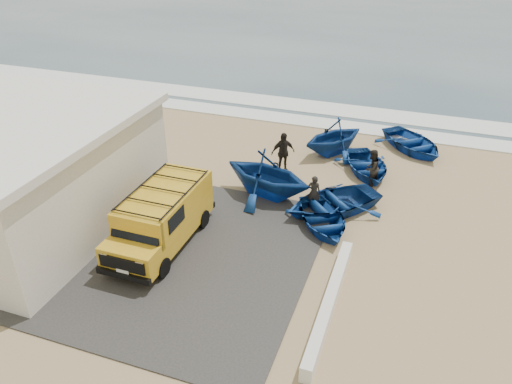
% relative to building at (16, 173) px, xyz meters
% --- Properties ---
extents(ground, '(160.00, 160.00, 0.00)m').
position_rel_building_xyz_m(ground, '(7.50, 2.00, -2.16)').
color(ground, tan).
extents(slab, '(12.00, 10.00, 0.05)m').
position_rel_building_xyz_m(slab, '(5.50, -0.00, -2.14)').
color(slab, '#3A3735').
rests_on(slab, ground).
extents(ocean, '(180.00, 88.00, 0.01)m').
position_rel_building_xyz_m(ocean, '(7.50, 58.00, -2.16)').
color(ocean, '#385166').
rests_on(ocean, ground).
extents(surf_line, '(180.00, 1.60, 0.06)m').
position_rel_building_xyz_m(surf_line, '(7.50, 14.00, -2.13)').
color(surf_line, white).
rests_on(surf_line, ground).
extents(surf_wash, '(180.00, 2.20, 0.04)m').
position_rel_building_xyz_m(surf_wash, '(7.50, 16.50, -2.14)').
color(surf_wash, white).
rests_on(surf_wash, ground).
extents(building, '(8.40, 9.40, 4.30)m').
position_rel_building_xyz_m(building, '(0.00, 0.00, 0.00)').
color(building, silver).
rests_on(building, ground).
extents(parapet, '(0.35, 6.00, 0.55)m').
position_rel_building_xyz_m(parapet, '(12.50, -1.00, -1.89)').
color(parapet, silver).
rests_on(parapet, ground).
extents(van, '(2.09, 5.11, 2.19)m').
position_rel_building_xyz_m(van, '(5.91, 0.47, -0.99)').
color(van, gold).
rests_on(van, ground).
extents(boat_near_left, '(3.87, 4.21, 0.71)m').
position_rel_building_xyz_m(boat_near_left, '(11.25, 3.47, -1.81)').
color(boat_near_left, navy).
rests_on(boat_near_left, ground).
extents(boat_near_right, '(5.06, 5.04, 0.86)m').
position_rel_building_xyz_m(boat_near_right, '(11.36, 4.77, -1.73)').
color(boat_near_right, navy).
rests_on(boat_near_right, ground).
extents(boat_mid_left, '(4.84, 4.44, 2.14)m').
position_rel_building_xyz_m(boat_mid_left, '(8.42, 5.07, -1.09)').
color(boat_mid_left, navy).
rests_on(boat_mid_left, ground).
extents(boat_mid_right, '(3.88, 4.38, 0.75)m').
position_rel_building_xyz_m(boat_mid_right, '(12.19, 8.66, -1.79)').
color(boat_mid_right, navy).
rests_on(boat_mid_right, ground).
extents(boat_far_left, '(4.57, 4.67, 1.87)m').
position_rel_building_xyz_m(boat_far_left, '(10.24, 10.23, -1.23)').
color(boat_far_left, navy).
rests_on(boat_far_left, ground).
extents(boat_far_right, '(4.76, 4.86, 0.82)m').
position_rel_building_xyz_m(boat_far_right, '(14.02, 11.99, -1.75)').
color(boat_far_right, navy).
rests_on(boat_far_right, ground).
extents(fisherman_front, '(0.58, 0.40, 1.51)m').
position_rel_building_xyz_m(fisherman_front, '(10.57, 4.73, -1.41)').
color(fisherman_front, black).
rests_on(fisherman_front, ground).
extents(fisherman_middle, '(0.96, 1.04, 1.73)m').
position_rel_building_xyz_m(fisherman_middle, '(12.52, 7.50, -1.30)').
color(fisherman_middle, black).
rests_on(fisherman_middle, ground).
extents(fisherman_back, '(1.20, 1.10, 1.98)m').
position_rel_building_xyz_m(fisherman_back, '(8.41, 7.48, -1.18)').
color(fisherman_back, black).
rests_on(fisherman_back, ground).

